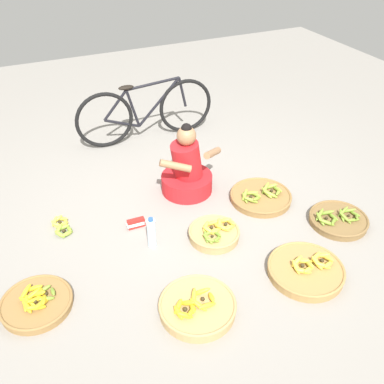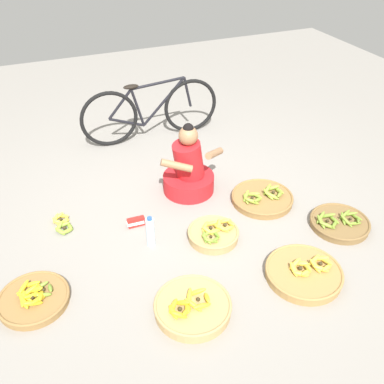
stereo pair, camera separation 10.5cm
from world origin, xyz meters
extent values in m
plane|color=gray|center=(0.00, 0.00, 0.00)|extent=(10.00, 10.00, 0.00)
cylinder|color=red|center=(0.17, 0.30, 0.09)|extent=(0.52, 0.52, 0.18)
cylinder|color=red|center=(0.17, 0.30, 0.36)|extent=(0.37, 0.33, 0.40)
sphere|color=#9E704C|center=(0.17, 0.30, 0.63)|extent=(0.19, 0.19, 0.19)
sphere|color=black|center=(0.17, 0.30, 0.71)|extent=(0.10, 0.10, 0.10)
cylinder|color=#9E704C|center=(-0.02, 0.14, 0.44)|extent=(0.31, 0.16, 0.16)
cylinder|color=#9E704C|center=(0.40, 0.21, 0.44)|extent=(0.28, 0.25, 0.16)
torus|color=black|center=(-0.33, 1.53, 0.34)|extent=(0.68, 0.06, 0.68)
torus|color=black|center=(0.68, 1.51, 0.34)|extent=(0.68, 0.06, 0.68)
cylinder|color=black|center=(0.34, 1.52, 0.45)|extent=(0.55, 0.04, 0.55)
cylinder|color=black|center=(0.01, 1.53, 0.43)|extent=(0.15, 0.04, 0.49)
cylinder|color=black|center=(0.28, 1.52, 0.69)|extent=(0.65, 0.05, 0.08)
cylinder|color=black|center=(-0.13, 1.53, 0.27)|extent=(0.42, 0.04, 0.18)
cylinder|color=black|center=(-0.19, 1.53, 0.50)|extent=(0.31, 0.04, 0.35)
cylinder|color=black|center=(0.64, 1.51, 0.53)|extent=(0.11, 0.03, 0.38)
ellipsoid|color=black|center=(-0.05, 1.53, 0.70)|extent=(0.18, 0.08, 0.05)
cylinder|color=tan|center=(0.09, -0.48, 0.04)|extent=(0.44, 0.44, 0.08)
torus|color=tan|center=(0.09, -0.48, 0.08)|extent=(0.46, 0.46, 0.02)
ellipsoid|color=yellow|center=(0.26, -0.46, 0.11)|extent=(0.04, 0.13, 0.07)
ellipsoid|color=yellow|center=(0.23, -0.42, 0.11)|extent=(0.13, 0.08, 0.07)
ellipsoid|color=yellow|center=(0.16, -0.44, 0.11)|extent=(0.09, 0.13, 0.08)
ellipsoid|color=yellow|center=(0.17, -0.50, 0.10)|extent=(0.11, 0.12, 0.06)
ellipsoid|color=yellow|center=(0.23, -0.52, 0.10)|extent=(0.13, 0.08, 0.06)
sphere|color=#382D19|center=(0.21, -0.46, 0.11)|extent=(0.03, 0.03, 0.03)
ellipsoid|color=yellow|center=(0.13, -0.45, 0.11)|extent=(0.04, 0.13, 0.08)
ellipsoid|color=yellow|center=(0.10, -0.40, 0.11)|extent=(0.13, 0.09, 0.08)
ellipsoid|color=yellow|center=(0.04, -0.41, 0.11)|extent=(0.12, 0.11, 0.06)
ellipsoid|color=yellow|center=(0.03, -0.49, 0.11)|extent=(0.11, 0.12, 0.08)
ellipsoid|color=yellow|center=(0.09, -0.50, 0.10)|extent=(0.13, 0.08, 0.06)
sphere|color=#382D19|center=(0.08, -0.45, 0.11)|extent=(0.03, 0.03, 0.03)
ellipsoid|color=olive|center=(0.09, -0.55, 0.10)|extent=(0.04, 0.13, 0.07)
ellipsoid|color=olive|center=(0.05, -0.51, 0.10)|extent=(0.13, 0.08, 0.06)
ellipsoid|color=olive|center=(0.02, -0.50, 0.10)|extent=(0.13, 0.05, 0.05)
ellipsoid|color=olive|center=(-0.02, -0.54, 0.11)|extent=(0.06, 0.13, 0.07)
ellipsoid|color=olive|center=(-0.02, -0.58, 0.11)|extent=(0.07, 0.13, 0.07)
ellipsoid|color=olive|center=(0.01, -0.61, 0.10)|extent=(0.13, 0.07, 0.06)
ellipsoid|color=olive|center=(0.06, -0.60, 0.10)|extent=(0.12, 0.10, 0.06)
sphere|color=#382D19|center=(0.03, -0.56, 0.10)|extent=(0.03, 0.03, 0.03)
cylinder|color=brown|center=(1.24, -0.77, 0.03)|extent=(0.53, 0.53, 0.06)
torus|color=brown|center=(1.24, -0.77, 0.06)|extent=(0.54, 0.54, 0.02)
ellipsoid|color=olive|center=(1.39, -0.80, 0.08)|extent=(0.03, 0.15, 0.06)
ellipsoid|color=olive|center=(1.36, -0.74, 0.09)|extent=(0.14, 0.10, 0.08)
ellipsoid|color=olive|center=(1.31, -0.74, 0.09)|extent=(0.15, 0.07, 0.08)
ellipsoid|color=olive|center=(1.26, -0.77, 0.09)|extent=(0.08, 0.15, 0.07)
ellipsoid|color=olive|center=(1.26, -0.82, 0.09)|extent=(0.07, 0.15, 0.09)
ellipsoid|color=olive|center=(1.32, -0.87, 0.08)|extent=(0.15, 0.04, 0.05)
ellipsoid|color=olive|center=(1.37, -0.85, 0.09)|extent=(0.12, 0.13, 0.08)
sphere|color=#382D19|center=(1.32, -0.80, 0.08)|extent=(0.03, 0.03, 0.03)
ellipsoid|color=olive|center=(1.18, -0.75, 0.08)|extent=(0.05, 0.16, 0.06)
ellipsoid|color=olive|center=(1.15, -0.69, 0.09)|extent=(0.15, 0.11, 0.09)
ellipsoid|color=olive|center=(1.07, -0.69, 0.09)|extent=(0.15, 0.11, 0.09)
ellipsoid|color=olive|center=(1.04, -0.74, 0.09)|extent=(0.05, 0.16, 0.08)
ellipsoid|color=olive|center=(1.07, -0.80, 0.09)|extent=(0.14, 0.12, 0.07)
ellipsoid|color=olive|center=(1.15, -0.80, 0.08)|extent=(0.15, 0.12, 0.06)
sphere|color=#382D19|center=(1.11, -0.75, 0.09)|extent=(0.03, 0.03, 0.03)
cylinder|color=#A87F47|center=(0.57, -1.18, 0.03)|extent=(0.61, 0.61, 0.07)
torus|color=#A87F47|center=(0.57, -1.18, 0.07)|extent=(0.62, 0.62, 0.02)
ellipsoid|color=yellow|center=(0.77, -1.18, 0.10)|extent=(0.05, 0.14, 0.07)
ellipsoid|color=yellow|center=(0.75, -1.13, 0.10)|extent=(0.13, 0.11, 0.08)
ellipsoid|color=yellow|center=(0.69, -1.13, 0.10)|extent=(0.14, 0.08, 0.06)
ellipsoid|color=yellow|center=(0.66, -1.19, 0.10)|extent=(0.06, 0.14, 0.08)
ellipsoid|color=yellow|center=(0.68, -1.23, 0.10)|extent=(0.13, 0.11, 0.07)
ellipsoid|color=yellow|center=(0.74, -1.24, 0.10)|extent=(0.14, 0.08, 0.06)
sphere|color=#382D19|center=(0.71, -1.18, 0.10)|extent=(0.03, 0.03, 0.03)
ellipsoid|color=yellow|center=(0.59, -1.18, 0.10)|extent=(0.07, 0.14, 0.08)
ellipsoid|color=yellow|center=(0.57, -1.12, 0.09)|extent=(0.13, 0.11, 0.06)
ellipsoid|color=yellow|center=(0.52, -1.11, 0.10)|extent=(0.14, 0.07, 0.08)
ellipsoid|color=yellow|center=(0.48, -1.16, 0.10)|extent=(0.06, 0.14, 0.07)
ellipsoid|color=yellow|center=(0.51, -1.22, 0.09)|extent=(0.13, 0.10, 0.06)
ellipsoid|color=yellow|center=(0.55, -1.22, 0.10)|extent=(0.14, 0.08, 0.07)
sphere|color=#382D19|center=(0.54, -1.16, 0.10)|extent=(0.03, 0.03, 0.03)
cylinder|color=tan|center=(-0.39, -1.16, 0.04)|extent=(0.57, 0.57, 0.08)
torus|color=tan|center=(-0.39, -1.16, 0.08)|extent=(0.58, 0.58, 0.02)
ellipsoid|color=yellow|center=(-0.28, -1.17, 0.12)|extent=(0.07, 0.15, 0.09)
ellipsoid|color=yellow|center=(-0.33, -1.09, 0.11)|extent=(0.15, 0.07, 0.08)
ellipsoid|color=yellow|center=(-0.40, -1.12, 0.12)|extent=(0.10, 0.15, 0.10)
ellipsoid|color=yellow|center=(-0.40, -1.19, 0.11)|extent=(0.12, 0.14, 0.08)
ellipsoid|color=yellow|center=(-0.34, -1.22, 0.11)|extent=(0.15, 0.05, 0.06)
sphere|color=#382D19|center=(-0.34, -1.15, 0.11)|extent=(0.03, 0.03, 0.03)
ellipsoid|color=gold|center=(-0.45, -1.20, 0.11)|extent=(0.07, 0.13, 0.08)
ellipsoid|color=gold|center=(-0.46, -1.15, 0.12)|extent=(0.12, 0.11, 0.09)
ellipsoid|color=gold|center=(-0.53, -1.15, 0.11)|extent=(0.12, 0.11, 0.08)
ellipsoid|color=gold|center=(-0.55, -1.19, 0.11)|extent=(0.05, 0.13, 0.07)
ellipsoid|color=gold|center=(-0.52, -1.24, 0.11)|extent=(0.13, 0.09, 0.08)
ellipsoid|color=gold|center=(-0.46, -1.23, 0.11)|extent=(0.12, 0.11, 0.08)
sphere|color=#382D19|center=(-0.50, -1.19, 0.11)|extent=(0.03, 0.03, 0.03)
cylinder|color=olive|center=(0.77, -0.16, 0.03)|extent=(0.60, 0.60, 0.06)
torus|color=olive|center=(0.77, -0.16, 0.06)|extent=(0.61, 0.61, 0.02)
ellipsoid|color=#8CAD38|center=(0.95, -0.17, 0.09)|extent=(0.04, 0.16, 0.07)
ellipsoid|color=#8CAD38|center=(0.91, -0.11, 0.09)|extent=(0.16, 0.09, 0.08)
ellipsoid|color=#8CAD38|center=(0.85, -0.12, 0.10)|extent=(0.15, 0.11, 0.10)
ellipsoid|color=#8CAD38|center=(0.82, -0.19, 0.09)|extent=(0.07, 0.16, 0.08)
ellipsoid|color=#8CAD38|center=(0.84, -0.23, 0.09)|extent=(0.14, 0.13, 0.08)
ellipsoid|color=#8CAD38|center=(0.93, -0.23, 0.09)|extent=(0.14, 0.13, 0.07)
sphere|color=#382D19|center=(0.88, -0.18, 0.09)|extent=(0.03, 0.03, 0.03)
ellipsoid|color=#8CAD38|center=(0.71, -0.16, 0.09)|extent=(0.07, 0.15, 0.06)
ellipsoid|color=#8CAD38|center=(0.68, -0.12, 0.09)|extent=(0.14, 0.11, 0.07)
ellipsoid|color=#8CAD38|center=(0.60, -0.13, 0.10)|extent=(0.13, 0.12, 0.09)
ellipsoid|color=#8CAD38|center=(0.58, -0.16, 0.09)|extent=(0.06, 0.15, 0.06)
ellipsoid|color=#8CAD38|center=(0.62, -0.23, 0.09)|extent=(0.14, 0.10, 0.08)
ellipsoid|color=#8CAD38|center=(0.68, -0.23, 0.09)|extent=(0.14, 0.10, 0.08)
sphere|color=#382D19|center=(0.64, -0.18, 0.09)|extent=(0.03, 0.03, 0.03)
cylinder|color=olive|center=(-1.46, -0.63, 0.03)|extent=(0.52, 0.52, 0.06)
torus|color=olive|center=(-1.46, -0.63, 0.06)|extent=(0.54, 0.54, 0.02)
ellipsoid|color=olive|center=(-1.33, -0.60, 0.08)|extent=(0.04, 0.12, 0.06)
ellipsoid|color=olive|center=(-1.39, -0.55, 0.08)|extent=(0.12, 0.05, 0.06)
ellipsoid|color=olive|center=(-1.43, -0.59, 0.08)|extent=(0.06, 0.12, 0.06)
ellipsoid|color=olive|center=(-1.39, -0.65, 0.08)|extent=(0.12, 0.03, 0.06)
sphere|color=#382D19|center=(-1.38, -0.60, 0.08)|extent=(0.03, 0.03, 0.03)
ellipsoid|color=gold|center=(-1.41, -0.57, 0.09)|extent=(0.05, 0.15, 0.09)
ellipsoid|color=gold|center=(-1.46, -0.51, 0.09)|extent=(0.15, 0.07, 0.07)
ellipsoid|color=gold|center=(-1.52, -0.53, 0.09)|extent=(0.13, 0.13, 0.08)
ellipsoid|color=gold|center=(-1.52, -0.62, 0.08)|extent=(0.13, 0.13, 0.06)
ellipsoid|color=gold|center=(-1.46, -0.64, 0.09)|extent=(0.15, 0.08, 0.08)
sphere|color=#382D19|center=(-1.48, -0.58, 0.09)|extent=(0.03, 0.03, 0.03)
ellipsoid|color=gold|center=(-1.41, -0.66, 0.09)|extent=(0.06, 0.15, 0.08)
ellipsoid|color=gold|center=(-1.44, -0.59, 0.10)|extent=(0.15, 0.10, 0.09)
ellipsoid|color=gold|center=(-1.48, -0.59, 0.09)|extent=(0.15, 0.07, 0.09)
ellipsoid|color=gold|center=(-1.53, -0.64, 0.08)|extent=(0.07, 0.15, 0.06)
ellipsoid|color=gold|center=(-1.53, -0.67, 0.09)|extent=(0.08, 0.15, 0.06)
ellipsoid|color=gold|center=(-1.47, -0.71, 0.09)|extent=(0.15, 0.04, 0.08)
ellipsoid|color=gold|center=(-1.42, -0.69, 0.09)|extent=(0.13, 0.13, 0.09)
sphere|color=#382D19|center=(-1.47, -0.65, 0.09)|extent=(0.03, 0.03, 0.03)
ellipsoid|color=yellow|center=(-1.08, 0.27, 0.02)|extent=(0.06, 0.12, 0.05)
ellipsoid|color=yellow|center=(-1.10, 0.32, 0.03)|extent=(0.11, 0.10, 0.06)
ellipsoid|color=yellow|center=(-1.14, 0.33, 0.03)|extent=(0.12, 0.06, 0.08)
ellipsoid|color=yellow|center=(-1.17, 0.31, 0.03)|extent=(0.09, 0.11, 0.07)
ellipsoid|color=yellow|center=(-1.18, 0.26, 0.03)|extent=(0.08, 0.12, 0.07)
ellipsoid|color=yellow|center=(-1.15, 0.23, 0.03)|extent=(0.12, 0.08, 0.08)
ellipsoid|color=yellow|center=(-1.10, 0.24, 0.03)|extent=(0.12, 0.09, 0.06)
sphere|color=#382D19|center=(-1.13, 0.28, 0.03)|extent=(0.03, 0.03, 0.03)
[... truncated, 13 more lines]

